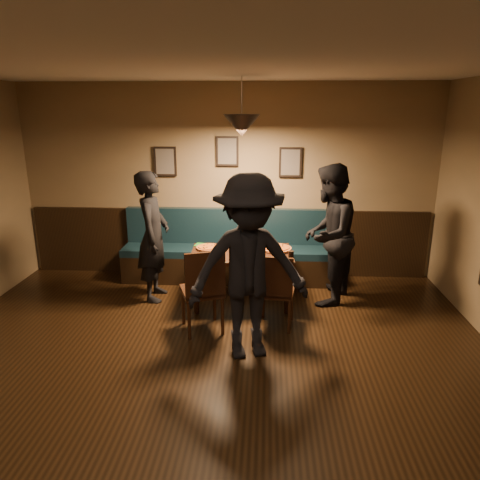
{
  "coord_description": "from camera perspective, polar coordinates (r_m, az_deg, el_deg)",
  "views": [
    {
      "loc": [
        0.57,
        -3.07,
        2.46
      ],
      "look_at": [
        0.27,
        2.06,
        0.95
      ],
      "focal_mm": 34.01,
      "sensor_mm": 36.0,
      "label": 1
    }
  ],
  "objects": [
    {
      "name": "napkin_b",
      "position": [
        5.56,
        -5.26,
        -2.28
      ],
      "size": [
        0.21,
        0.21,
        0.01
      ],
      "primitive_type": "cube",
      "rotation": [
        0.0,
        0.0,
        -0.5
      ],
      "color": "#228023",
      "rests_on": "dining_table"
    },
    {
      "name": "picture_left",
      "position": [
        6.74,
        -9.35,
        9.71
      ],
      "size": [
        0.32,
        0.04,
        0.42
      ],
      "primitive_type": "cube",
      "color": "black",
      "rests_on": "wall_back"
    },
    {
      "name": "floor",
      "position": [
        3.97,
        -6.02,
        -21.98
      ],
      "size": [
        7.0,
        7.0,
        0.0
      ],
      "primitive_type": "plane",
      "color": "black",
      "rests_on": "ground"
    },
    {
      "name": "wall_back",
      "position": [
        6.68,
        -1.56,
        7.25
      ],
      "size": [
        6.0,
        0.0,
        6.0
      ],
      "primitive_type": "plane",
      "rotation": [
        1.57,
        0.0,
        0.0
      ],
      "color": "#8C704F",
      "rests_on": "ground"
    },
    {
      "name": "picture_right",
      "position": [
        6.59,
        6.34,
        9.67
      ],
      "size": [
        0.32,
        0.04,
        0.42
      ],
      "primitive_type": "cube",
      "color": "black",
      "rests_on": "wall_back"
    },
    {
      "name": "soda_glass",
      "position": [
        5.42,
        6.41,
        -2.08
      ],
      "size": [
        0.07,
        0.07,
        0.14
      ],
      "primitive_type": "cylinder",
      "rotation": [
        0.0,
        0.0,
        -0.11
      ],
      "color": "black",
      "rests_on": "dining_table"
    },
    {
      "name": "chair_near_right",
      "position": [
        5.24,
        4.58,
        -6.22
      ],
      "size": [
        0.45,
        0.45,
        0.9
      ],
      "primitive_type": null,
      "rotation": [
        0.0,
        0.0,
        -0.13
      ],
      "color": "black",
      "rests_on": "floor"
    },
    {
      "name": "diner_right",
      "position": [
        5.85,
        11.01,
        0.61
      ],
      "size": [
        0.96,
        1.07,
        1.8
      ],
      "primitive_type": "imported",
      "rotation": [
        0.0,
        0.0,
        -1.96
      ],
      "color": "black",
      "rests_on": "floor"
    },
    {
      "name": "ceiling",
      "position": [
        3.14,
        -7.66,
        22.49
      ],
      "size": [
        7.0,
        7.0,
        0.0
      ],
      "primitive_type": "plane",
      "rotation": [
        3.14,
        0.0,
        0.0
      ],
      "color": "silver",
      "rests_on": "ground"
    },
    {
      "name": "pizza_a",
      "position": [
        5.92,
        -3.98,
        -0.94
      ],
      "size": [
        0.38,
        0.38,
        0.04
      ],
      "primitive_type": "cylinder",
      "rotation": [
        0.0,
        0.0,
        0.22
      ],
      "color": "gold",
      "rests_on": "dining_table"
    },
    {
      "name": "diner_front",
      "position": [
        4.46,
        1.11,
        -3.58
      ],
      "size": [
        1.35,
        1.0,
        1.87
      ],
      "primitive_type": "imported",
      "rotation": [
        0.0,
        0.0,
        0.28
      ],
      "color": "black",
      "rests_on": "floor"
    },
    {
      "name": "diner_left",
      "position": [
        5.97,
        -10.84,
        0.43
      ],
      "size": [
        0.42,
        0.63,
        1.7
      ],
      "primitive_type": "imported",
      "rotation": [
        0.0,
        0.0,
        1.59
      ],
      "color": "black",
      "rests_on": "floor"
    },
    {
      "name": "chair_near_left",
      "position": [
        5.14,
        -4.8,
        -6.14
      ],
      "size": [
        0.56,
        0.56,
        0.99
      ],
      "primitive_type": null,
      "rotation": [
        0.0,
        0.0,
        0.35
      ],
      "color": "black",
      "rests_on": "floor"
    },
    {
      "name": "cutlery_set",
      "position": [
        5.4,
        -0.72,
        -2.81
      ],
      "size": [
        0.2,
        0.08,
        0.0
      ],
      "primitive_type": "cube",
      "rotation": [
        0.0,
        0.0,
        1.86
      ],
      "color": "silver",
      "rests_on": "dining_table"
    },
    {
      "name": "pizza_c",
      "position": [
        5.87,
        4.58,
        -1.05
      ],
      "size": [
        0.52,
        0.52,
        0.04
      ],
      "primitive_type": "cylinder",
      "rotation": [
        0.0,
        0.0,
        -0.42
      ],
      "color": "orange",
      "rests_on": "dining_table"
    },
    {
      "name": "tabasco_bottle",
      "position": [
        5.66,
        5.08,
        -1.3
      ],
      "size": [
        0.03,
        0.03,
        0.12
      ],
      "primitive_type": "cylinder",
      "rotation": [
        0.0,
        0.0,
        0.03
      ],
      "color": "#951304",
      "rests_on": "dining_table"
    },
    {
      "name": "pizza_b",
      "position": [
        5.57,
        0.58,
        -2.0
      ],
      "size": [
        0.43,
        0.43,
        0.04
      ],
      "primitive_type": "cylinder",
      "rotation": [
        0.0,
        0.0,
        -0.37
      ],
      "color": "#C57125",
      "rests_on": "dining_table"
    },
    {
      "name": "wainscot",
      "position": [
        6.85,
        -1.52,
        -0.25
      ],
      "size": [
        5.88,
        0.06,
        1.0
      ],
      "primitive_type": "cube",
      "color": "black",
      "rests_on": "ground"
    },
    {
      "name": "booth_bench",
      "position": [
        6.59,
        -1.72,
        -0.92
      ],
      "size": [
        3.0,
        0.6,
        1.0
      ],
      "primitive_type": null,
      "color": "#0F232D",
      "rests_on": "ground"
    },
    {
      "name": "pendant_lamp",
      "position": [
        5.49,
        0.22,
        14.2
      ],
      "size": [
        0.44,
        0.44,
        0.25
      ],
      "primitive_type": "cone",
      "rotation": [
        3.14,
        0.0,
        0.0
      ],
      "color": "black",
      "rests_on": "ceiling"
    },
    {
      "name": "picture_center",
      "position": [
        6.59,
        -1.61,
        11.07
      ],
      "size": [
        0.32,
        0.04,
        0.42
      ],
      "primitive_type": "cube",
      "color": "black",
      "rests_on": "wall_back"
    },
    {
      "name": "napkin_a",
      "position": [
        6.09,
        -4.91,
        -0.6
      ],
      "size": [
        0.18,
        0.18,
        0.01
      ],
      "primitive_type": "cube",
      "rotation": [
        0.0,
        0.0,
        -0.17
      ],
      "color": "#1D6D1E",
      "rests_on": "dining_table"
    },
    {
      "name": "dining_table",
      "position": [
        5.88,
        0.2,
        -4.74
      ],
      "size": [
        1.32,
        0.89,
        0.68
      ],
      "primitive_type": "cube",
      "rotation": [
        0.0,
        0.0,
        0.06
      ],
      "color": "black",
      "rests_on": "floor"
    }
  ]
}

